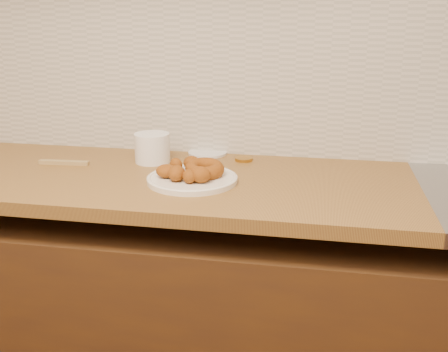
{
  "coord_description": "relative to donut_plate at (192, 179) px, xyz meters",
  "views": [
    {
      "loc": [
        0.2,
        0.2,
        1.39
      ],
      "look_at": [
        -0.06,
        1.62,
        0.93
      ],
      "focal_mm": 42.0,
      "sensor_mm": 36.0,
      "label": 1
    }
  ],
  "objects": [
    {
      "name": "wooden_utensil",
      "position": [
        -0.46,
        0.1,
        -0.0
      ],
      "size": [
        0.17,
        0.03,
        0.01
      ],
      "primitive_type": "cube",
      "rotation": [
        0.0,
        0.0,
        0.06
      ],
      "color": "#A58951",
      "rests_on": "butcher_block"
    },
    {
      "name": "plastic_tub",
      "position": [
        -0.18,
        0.18,
        0.04
      ],
      "size": [
        0.13,
        0.13,
        0.1
      ],
      "primitive_type": "cylinder",
      "rotation": [
        0.0,
        0.0,
        -0.08
      ],
      "color": "white",
      "rests_on": "butcher_block"
    },
    {
      "name": "brass_jar_lid",
      "position": [
        0.12,
        0.26,
        -0.0
      ],
      "size": [
        0.07,
        0.07,
        0.01
      ],
      "primitive_type": "cylinder",
      "rotation": [
        0.0,
        0.0,
        0.13
      ],
      "color": "#B6832B",
      "rests_on": "butcher_block"
    },
    {
      "name": "donut_plate",
      "position": [
        0.0,
        0.0,
        0.0
      ],
      "size": [
        0.27,
        0.27,
        0.02
      ],
      "primitive_type": "cylinder",
      "color": "white",
      "rests_on": "butcher_block"
    },
    {
      "name": "base_cabinet",
      "position": [
        0.16,
        0.05,
        -0.52
      ],
      "size": [
        3.6,
        0.6,
        0.77
      ],
      "primitive_type": "cube",
      "color": "#482B11",
      "rests_on": "floor"
    },
    {
      "name": "ring_donut",
      "position": [
        0.03,
        0.02,
        0.03
      ],
      "size": [
        0.17,
        0.17,
        0.05
      ],
      "primitive_type": "torus",
      "rotation": [
        0.1,
        0.0,
        0.6
      ],
      "color": "#934B0E",
      "rests_on": "donut_plate"
    },
    {
      "name": "butcher_block",
      "position": [
        -0.49,
        0.05,
        -0.03
      ],
      "size": [
        2.3,
        0.62,
        0.04
      ],
      "primitive_type": "cube",
      "color": "olive",
      "rests_on": "base_cabinet"
    },
    {
      "name": "backsplash",
      "position": [
        0.16,
        0.35,
        0.29
      ],
      "size": [
        3.6,
        0.02,
        0.6
      ],
      "primitive_type": "cube",
      "color": "beige",
      "rests_on": "wall_back"
    },
    {
      "name": "tub_lid",
      "position": [
        -0.02,
        0.32,
        -0.0
      ],
      "size": [
        0.16,
        0.16,
        0.01
      ],
      "primitive_type": "cylinder",
      "rotation": [
        0.0,
        0.0,
        -0.18
      ],
      "color": "silver",
      "rests_on": "butcher_block"
    },
    {
      "name": "fried_dough_chunks",
      "position": [
        -0.02,
        -0.01,
        0.03
      ],
      "size": [
        0.18,
        0.2,
        0.05
      ],
      "color": "#934B0E",
      "rests_on": "donut_plate"
    },
    {
      "name": "wall_back",
      "position": [
        0.16,
        0.36,
        0.44
      ],
      "size": [
        4.0,
        0.02,
        2.7
      ],
      "primitive_type": "cube",
      "color": "#BEAC90",
      "rests_on": "ground"
    }
  ]
}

